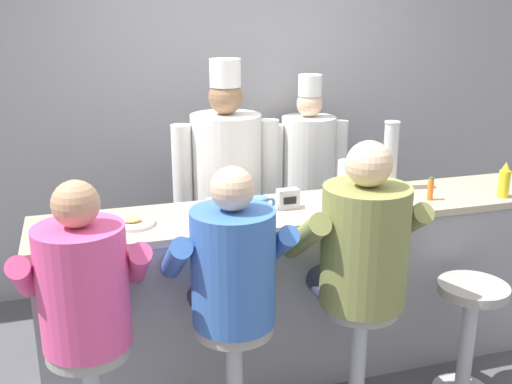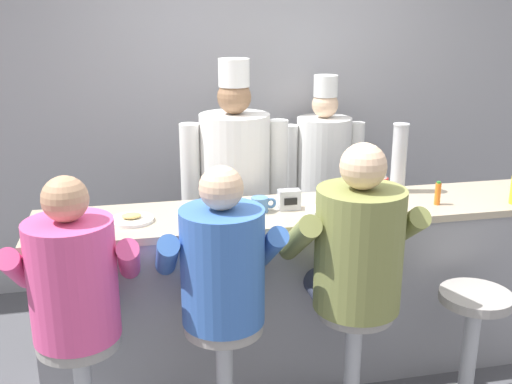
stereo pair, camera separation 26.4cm
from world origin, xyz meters
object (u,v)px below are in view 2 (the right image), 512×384
at_px(cup_stack_steel, 399,158).
at_px(cook_in_whites_far, 323,173).
at_px(coffee_mug_blue, 261,204).
at_px(napkin_dispenser_chrome, 289,200).
at_px(cereal_bowl, 320,213).
at_px(diner_seated_blue, 222,275).
at_px(diner_seated_pink, 75,289).
at_px(cook_in_whites_near, 235,185).
at_px(breakfast_plate, 132,219).
at_px(empty_stool_round, 472,331).
at_px(water_pitcher_clear, 351,183).
at_px(hot_sauce_bottle_orange, 438,193).
at_px(diner_seated_olive, 355,256).
at_px(ketchup_bottle_red, 382,192).
at_px(coffee_mug_white, 215,206).

xyz_separation_m(cup_stack_steel, cook_in_whites_far, (-0.17, 0.92, -0.33)).
xyz_separation_m(coffee_mug_blue, cup_stack_steel, (0.90, 0.19, 0.17)).
distance_m(cup_stack_steel, napkin_dispenser_chrome, 0.77).
height_order(cereal_bowl, diner_seated_blue, diner_seated_blue).
height_order(cup_stack_steel, diner_seated_pink, cup_stack_steel).
bearing_deg(cup_stack_steel, cook_in_whites_near, 155.14).
xyz_separation_m(breakfast_plate, coffee_mug_blue, (0.70, 0.01, 0.03)).
bearing_deg(cook_in_whites_far, empty_stool_round, -79.87).
bearing_deg(cereal_bowl, water_pitcher_clear, 38.48).
bearing_deg(diner_seated_blue, coffee_mug_blue, 59.59).
bearing_deg(diner_seated_pink, water_pitcher_clear, 20.15).
bearing_deg(napkin_dispenser_chrome, hot_sauce_bottle_orange, -6.50).
bearing_deg(diner_seated_olive, empty_stool_round, -3.14).
bearing_deg(cook_in_whites_far, diner_seated_pink, -136.20).
bearing_deg(ketchup_bottle_red, hot_sauce_bottle_orange, 10.43).
xyz_separation_m(hot_sauce_bottle_orange, coffee_mug_blue, (-1.01, 0.09, -0.02)).
height_order(ketchup_bottle_red, cereal_bowl, ketchup_bottle_red).
distance_m(ketchup_bottle_red, diner_seated_blue, 1.03).
distance_m(hot_sauce_bottle_orange, coffee_mug_blue, 1.01).
distance_m(cup_stack_steel, cook_in_whites_near, 1.05).
distance_m(cup_stack_steel, diner_seated_blue, 1.42).
xyz_separation_m(breakfast_plate, cereal_bowl, (0.99, -0.14, 0.01)).
bearing_deg(diner_seated_blue, breakfast_plate, 128.64).
height_order(hot_sauce_bottle_orange, cereal_bowl, hot_sauce_bottle_orange).
bearing_deg(ketchup_bottle_red, water_pitcher_clear, 116.65).
xyz_separation_m(diner_seated_blue, empty_stool_round, (1.32, -0.03, -0.44)).
bearing_deg(coffee_mug_blue, hot_sauce_bottle_orange, -5.09).
height_order(breakfast_plate, diner_seated_blue, diner_seated_blue).
bearing_deg(hot_sauce_bottle_orange, cook_in_whites_far, 103.21).
height_order(hot_sauce_bottle_orange, diner_seated_blue, diner_seated_blue).
distance_m(diner_seated_olive, empty_stool_round, 0.81).
xyz_separation_m(water_pitcher_clear, cup_stack_steel, (0.36, 0.15, 0.09)).
bearing_deg(empty_stool_round, coffee_mug_blue, 152.12).
distance_m(coffee_mug_blue, diner_seated_blue, 0.61).
bearing_deg(cook_in_whites_near, napkin_dispenser_chrome, -72.52).
relative_size(diner_seated_pink, cook_in_whites_near, 0.79).
distance_m(diner_seated_blue, empty_stool_round, 1.39).
bearing_deg(breakfast_plate, hot_sauce_bottle_orange, -2.58).
bearing_deg(diner_seated_blue, hot_sauce_bottle_orange, 17.76).
height_order(cereal_bowl, empty_stool_round, cereal_bowl).
height_order(hot_sauce_bottle_orange, diner_seated_olive, diner_seated_olive).
height_order(cup_stack_steel, diner_seated_blue, cup_stack_steel).
relative_size(breakfast_plate, empty_stool_round, 0.34).
xyz_separation_m(breakfast_plate, empty_stool_round, (1.72, -0.53, -0.57)).
bearing_deg(cook_in_whites_far, diner_seated_olive, -102.78).
xyz_separation_m(diner_seated_pink, cook_in_whites_near, (0.93, 1.13, 0.10)).
distance_m(coffee_mug_white, cup_stack_steel, 1.17).
bearing_deg(diner_seated_pink, coffee_mug_blue, 27.96).
relative_size(coffee_mug_blue, diner_seated_olive, 0.09).
relative_size(empty_stool_round, cook_in_whites_far, 0.41).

